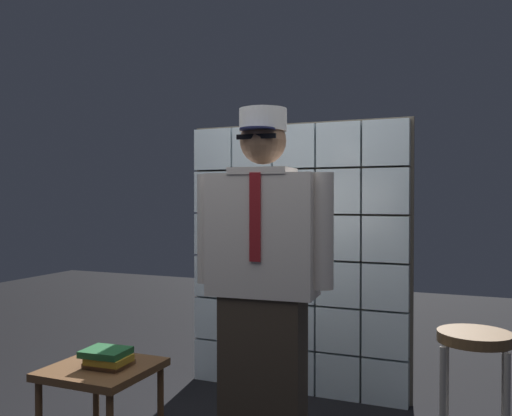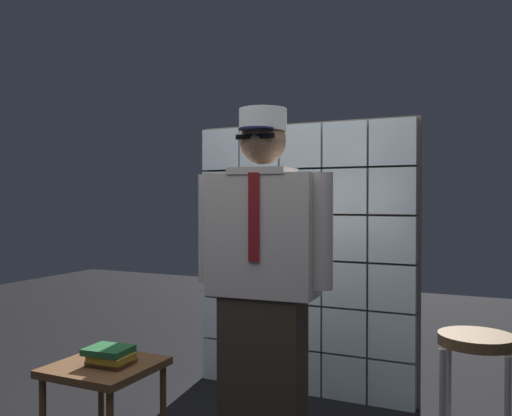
{
  "view_description": "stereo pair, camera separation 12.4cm",
  "coord_description": "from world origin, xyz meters",
  "px_view_note": "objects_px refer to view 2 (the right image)",
  "views": [
    {
      "loc": [
        1.21,
        -2.15,
        1.36
      ],
      "look_at": [
        0.15,
        0.38,
        1.32
      ],
      "focal_mm": 37.92,
      "sensor_mm": 36.0,
      "label": 1
    },
    {
      "loc": [
        1.32,
        -2.1,
        1.36
      ],
      "look_at": [
        0.15,
        0.38,
        1.32
      ],
      "focal_mm": 37.92,
      "sensor_mm": 36.0,
      "label": 2
    }
  ],
  "objects_px": {
    "standing_person": "(263,281)",
    "bar_stool": "(476,375)",
    "book_stack": "(110,356)",
    "side_table": "(105,375)"
  },
  "relations": [
    {
      "from": "bar_stool",
      "to": "book_stack",
      "type": "bearing_deg",
      "value": -166.97
    },
    {
      "from": "side_table",
      "to": "book_stack",
      "type": "relative_size",
      "value": 2.09
    },
    {
      "from": "bar_stool",
      "to": "side_table",
      "type": "xyz_separation_m",
      "value": [
        -1.82,
        -0.4,
        -0.13
      ]
    },
    {
      "from": "standing_person",
      "to": "bar_stool",
      "type": "height_order",
      "value": "standing_person"
    },
    {
      "from": "bar_stool",
      "to": "book_stack",
      "type": "relative_size",
      "value": 2.99
    },
    {
      "from": "standing_person",
      "to": "side_table",
      "type": "xyz_separation_m",
      "value": [
        -0.82,
        -0.23,
        -0.53
      ]
    },
    {
      "from": "standing_person",
      "to": "book_stack",
      "type": "distance_m",
      "value": 0.91
    },
    {
      "from": "bar_stool",
      "to": "side_table",
      "type": "distance_m",
      "value": 1.87
    },
    {
      "from": "side_table",
      "to": "standing_person",
      "type": "bearing_deg",
      "value": 15.59
    },
    {
      "from": "side_table",
      "to": "book_stack",
      "type": "bearing_deg",
      "value": -12.66
    }
  ]
}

